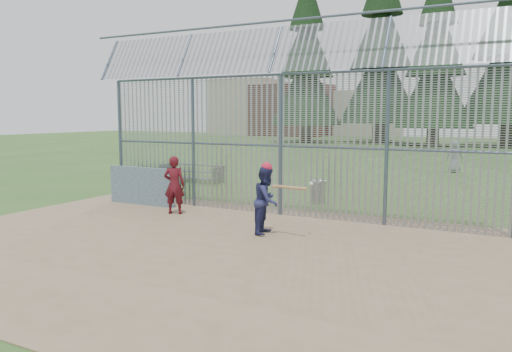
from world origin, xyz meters
The scene contains 12 objects.
ground centered at (0.00, 0.00, 0.00)m, with size 120.00×120.00×0.00m, color #2D511E.
dirt_infield centered at (0.00, -0.50, 0.01)m, with size 14.00×10.00×0.02m, color #756047.
dugout_wall centered at (-4.60, 2.90, 0.62)m, with size 2.50×0.12×1.20m, color #38566B.
batter centered at (0.68, 1.25, 0.83)m, with size 0.79×0.62×1.63m, color navy.
onlooker centered at (-2.76, 2.18, 0.86)m, with size 0.61×0.40×1.68m, color maroon.
bg_kid_standing centered at (3.21, 17.35, 0.82)m, with size 0.80×0.52×1.64m, color slate.
batting_gear centered at (0.84, 1.22, 1.54)m, with size 1.30×0.37×0.59m.
trash_can centered at (0.27, 5.82, 0.38)m, with size 0.56×0.56×0.82m.
bleacher centered at (-6.56, 8.42, 0.41)m, with size 3.00×0.95×0.72m.
backstop_fence centered at (1.81, 3.43, 2.36)m, with size 20.09×0.81×5.30m.
conifer_row centered at (1.93, 41.51, 10.83)m, with size 38.48×12.26×20.20m.
distant_buildings centered at (-23.18, 56.49, 3.60)m, with size 26.50×10.50×8.00m.
Camera 1 is at (5.96, -9.36, 2.88)m, focal length 35.00 mm.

